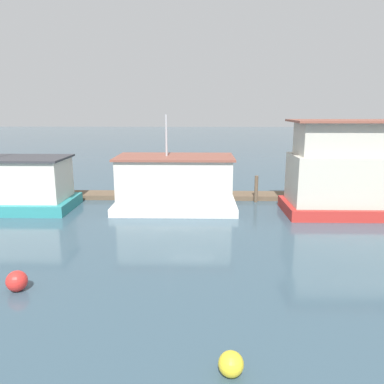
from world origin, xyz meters
name	(u,v)px	position (x,y,z in m)	size (l,w,h in m)	color
ground_plane	(192,211)	(0.00, 0.00, 0.00)	(200.00, 200.00, 0.00)	#385160
dock_walkway	(193,195)	(0.00, 3.46, 0.15)	(33.80, 1.70, 0.30)	brown
houseboat_teal	(15,185)	(-10.54, 0.30, 1.48)	(6.75, 3.75, 5.66)	teal
houseboat_white	(175,184)	(-1.03, 0.52, 1.55)	(7.21, 3.92, 5.59)	white
houseboat_red	(342,172)	(8.46, -0.24, 2.42)	(6.28, 3.69, 5.31)	red
mooring_post_near_right	(163,188)	(-1.98, 2.35, 0.91)	(0.25, 0.25, 1.81)	#846B4C
mooring_post_far_right	(256,189)	(4.06, 2.35, 0.86)	(0.23, 0.23, 1.72)	brown
buoy_red	(17,281)	(-5.63, -9.89, 0.35)	(0.70, 0.70, 0.70)	red
buoy_yellow	(231,364)	(1.17, -13.79, 0.29)	(0.59, 0.59, 0.59)	yellow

